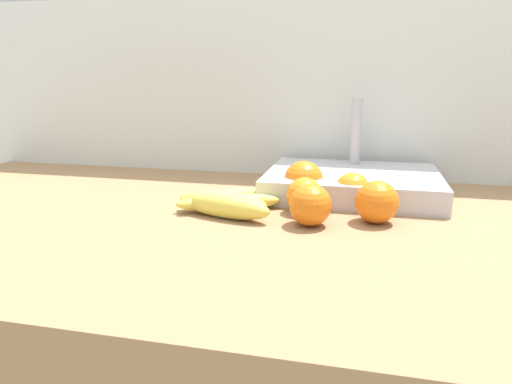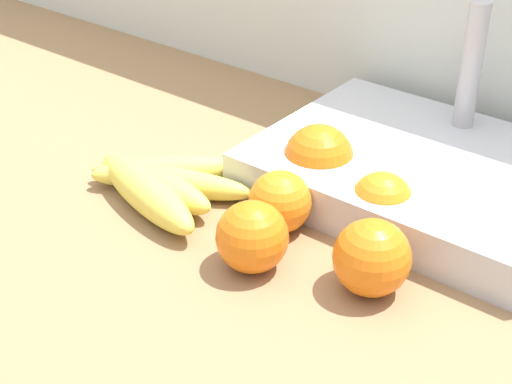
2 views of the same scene
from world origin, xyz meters
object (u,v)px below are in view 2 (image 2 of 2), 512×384
object	(u,v)px
orange_back_left	(382,203)
orange_back_right	(319,159)
banana_bunch	(158,183)
sink_basin	(423,171)
orange_front	(280,202)
orange_far_right	(372,258)
orange_right	(250,238)

from	to	relation	value
orange_back_left	orange_back_right	world-z (taller)	orange_back_right
banana_bunch	sink_basin	distance (m)	0.29
orange_back_left	orange_back_right	size ratio (longest dim) A/B	0.83
orange_front	orange_back_left	bearing A→B (deg)	37.14
orange_back_left	orange_front	xyz separation A→B (m)	(-0.08, -0.06, 0.00)
banana_bunch	orange_far_right	xyz separation A→B (m)	(0.26, 0.01, 0.02)
orange_back_right	orange_far_right	bearing A→B (deg)	-40.36
orange_back_left	orange_far_right	bearing A→B (deg)	-64.83
orange_front	orange_far_right	distance (m)	0.13
orange_back_left	sink_basin	distance (m)	0.10
orange_back_left	orange_right	world-z (taller)	orange_right
orange_right	orange_far_right	distance (m)	0.11
orange_front	orange_far_right	bearing A→B (deg)	-13.15
orange_front	sink_basin	world-z (taller)	sink_basin
sink_basin	banana_bunch	bearing A→B (deg)	-138.64
orange_back_left	sink_basin	bearing A→B (deg)	91.71
orange_back_left	orange_far_right	distance (m)	0.10
orange_back_left	orange_back_right	bearing A→B (deg)	164.59
orange_back_left	orange_far_right	xyz separation A→B (m)	(0.04, -0.09, 0.00)
banana_bunch	orange_back_right	world-z (taller)	orange_back_right
banana_bunch	orange_right	xyz separation A→B (m)	(0.16, -0.04, 0.02)
orange_front	orange_back_right	bearing A→B (deg)	98.65
banana_bunch	orange_front	bearing A→B (deg)	14.15
orange_back_left	sink_basin	world-z (taller)	sink_basin
orange_back_right	sink_basin	distance (m)	0.12
orange_front	sink_basin	distance (m)	0.18
banana_bunch	orange_back_left	bearing A→B (deg)	23.70
banana_bunch	orange_back_left	distance (m)	0.24
banana_bunch	orange_far_right	bearing A→B (deg)	1.30
orange_back_left	orange_front	bearing A→B (deg)	-142.86
banana_bunch	orange_back_right	xyz separation A→B (m)	(0.13, 0.12, 0.02)
orange_right	orange_back_right	size ratio (longest dim) A/B	0.89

